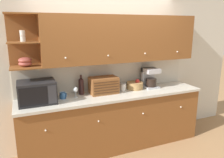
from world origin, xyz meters
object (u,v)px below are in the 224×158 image
Objects in this scene: microwave at (37,92)px; coffee_maker at (150,78)px; mug at (63,95)px; storage_canister at (123,87)px; fruit_basket at (135,85)px; wine_bottle at (81,85)px; bread_box at (104,85)px; wine_glass at (76,90)px.

microwave is 1.48× the size of coffee_maker.
mug is 1.02m from storage_canister.
microwave is 1.81× the size of fruit_basket.
wine_bottle reaches higher than fruit_basket.
wine_bottle is at bearing 176.68° from coffee_maker.
microwave is 1.14× the size of bread_box.
storage_canister is (1.39, 0.07, -0.09)m from microwave.
fruit_basket reaches higher than wine_glass.
coffee_maker is at bearing 1.29° from mug.
coffee_maker is (1.56, 0.04, 0.13)m from mug.
microwave reaches higher than fruit_basket.
microwave is 1.04m from bread_box.
mug is 0.35× the size of fruit_basket.
coffee_maker is at bearing -3.32° from wine_bottle.
coffee_maker reaches higher than bread_box.
coffee_maker reaches higher than mug.
storage_canister is at bearing 1.33° from mug.
bread_box is (1.04, 0.06, -0.03)m from microwave.
wine_glass is at bearing -178.13° from coffee_maker.
mug is at bearing 7.00° from microwave.
wine_glass is 0.17m from wine_bottle.
fruit_basket reaches higher than storage_canister.
storage_canister is (0.83, 0.03, -0.05)m from wine_glass.
mug is 0.31× the size of wine_bottle.
microwave reaches higher than storage_canister.
fruit_basket is at bearing 2.65° from bread_box.
bread_box is (0.35, -0.09, -0.01)m from wine_bottle.
fruit_basket is at bearing 5.23° from storage_canister.
mug is 0.29× the size of coffee_maker.
wine_bottle is 0.96m from fruit_basket.
wine_glass is at bearing -177.70° from storage_canister.
microwave is at bearing -176.36° from wine_glass.
wine_glass is at bearing -176.62° from bread_box.
microwave reaches higher than wine_glass.
fruit_basket is (0.25, 0.02, -0.00)m from storage_canister.
mug is 0.22× the size of bread_box.
bread_box is 1.29× the size of coffee_maker.
coffee_maker reaches higher than microwave.
bread_box is 0.89m from coffee_maker.
mug is at bearing -178.67° from storage_canister.
microwave is 0.57m from wine_glass.
coffee_maker reaches higher than wine_glass.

